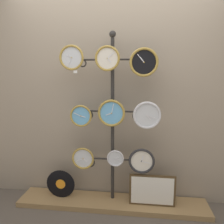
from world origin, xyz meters
The scene contains 15 objects.
shop_wall centered at (0.00, 0.57, 1.40)m, with size 4.40×0.04×2.80m.
low_shelf centered at (0.00, 0.35, 0.03)m, with size 2.20×0.36×0.06m.
display_stand centered at (0.00, 0.41, 0.61)m, with size 0.75×0.44×1.98m.
clock_top_left centered at (-0.42, 0.30, 1.69)m, with size 0.26×0.04×0.26m.
clock_top_center centered at (-0.04, 0.31, 1.68)m, with size 0.26×0.04×0.26m.
clock_top_right centered at (0.33, 0.33, 1.64)m, with size 0.30×0.04×0.30m.
clock_middle_left centered at (-0.34, 0.33, 1.07)m, with size 0.25×0.04×0.25m.
clock_middle_center centered at (0.00, 0.31, 1.11)m, with size 0.30×0.04×0.30m.
clock_middle_right centered at (0.38, 0.30, 1.10)m, with size 0.29×0.04×0.29m.
clock_bottom_left centered at (-0.33, 0.33, 0.57)m, with size 0.26×0.04×0.26m.
clock_bottom_center centered at (0.04, 0.32, 0.60)m, with size 0.19×0.04×0.19m.
clock_bottom_right centered at (0.33, 0.30, 0.59)m, with size 0.29×0.04×0.29m.
vinyl_record centered at (-0.62, 0.34, 0.23)m, with size 0.34×0.01×0.34m.
picture_frame centered at (0.46, 0.31, 0.24)m, with size 0.51×0.02×0.36m.
price_tag_upper centered at (-0.39, 0.30, 1.55)m, with size 0.04×0.00×0.03m.
Camera 1 is at (0.29, -1.98, 1.52)m, focal length 35.00 mm.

